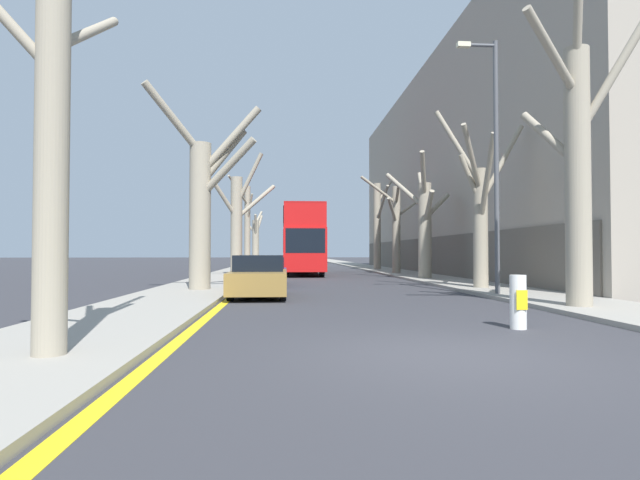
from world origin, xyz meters
TOP-DOWN VIEW (x-y plane):
  - ground_plane at (0.00, 0.00)m, footprint 300.00×300.00m
  - sidewalk_left at (-5.85, 50.00)m, footprint 3.15×120.00m
  - sidewalk_right at (5.85, 50.00)m, footprint 3.15×120.00m
  - building_facade_right at (12.41, 28.38)m, footprint 10.08×42.46m
  - kerb_line_stripe at (-4.09, 50.00)m, footprint 0.24×120.00m
  - street_tree_left_0 at (-5.50, -0.01)m, footprint 1.89×2.75m
  - street_tree_left_1 at (-5.38, 11.83)m, footprint 4.12×2.22m
  - street_tree_left_2 at (-5.13, 23.43)m, footprint 3.65×3.15m
  - street_tree_left_3 at (-5.50, 35.01)m, footprint 2.16×4.89m
  - street_tree_left_4 at (-5.43, 47.38)m, footprint 1.94×3.33m
  - street_tree_right_0 at (5.20, 5.19)m, footprint 3.69×2.64m
  - street_tree_right_1 at (5.36, 12.00)m, footprint 3.46×2.85m
  - street_tree_right_2 at (5.27, 19.58)m, footprint 3.46×4.43m
  - street_tree_right_3 at (5.22, 26.26)m, footprint 4.62×2.53m
  - street_tree_right_4 at (5.42, 33.93)m, footprint 1.70×3.82m
  - double_decker_bus at (-1.10, 27.11)m, footprint 2.61×10.24m
  - parked_car_0 at (-3.18, 9.83)m, footprint 1.84×4.25m
  - parked_car_1 at (-3.18, 15.82)m, footprint 1.89×4.28m
  - lamp_post at (4.65, 9.05)m, footprint 1.40×0.20m
  - traffic_bollard at (2.22, 2.36)m, footprint 0.31×0.32m

SIDE VIEW (x-z plane):
  - ground_plane at x=0.00m, z-range 0.00..0.00m
  - kerb_line_stripe at x=-4.09m, z-range 0.00..0.01m
  - sidewalk_left at x=-5.85m, z-range 0.00..0.12m
  - sidewalk_right at x=5.85m, z-range 0.00..0.12m
  - traffic_bollard at x=2.22m, z-range 0.00..1.05m
  - parked_car_1 at x=-3.18m, z-range -0.02..1.25m
  - parked_car_0 at x=-3.18m, z-range -0.03..1.37m
  - double_decker_bus at x=-1.10m, z-range 0.30..4.82m
  - street_tree_left_4 at x=-5.43m, z-range -0.18..5.99m
  - street_tree_right_1 at x=5.36m, z-range -0.52..6.76m
  - street_tree_right_2 at x=5.27m, z-range -0.19..6.55m
  - street_tree_right_3 at x=5.22m, z-range 0.02..6.67m
  - street_tree_left_1 at x=-5.38m, z-range -0.37..7.09m
  - street_tree_left_2 at x=-5.13m, z-range -0.33..7.21m
  - street_tree_left_0 at x=-5.50m, z-range -0.41..7.91m
  - street_tree_right_0 at x=5.20m, z-range -0.70..8.49m
  - street_tree_right_4 at x=5.42m, z-range 0.12..7.68m
  - street_tree_left_3 at x=-5.50m, z-range -0.11..7.98m
  - lamp_post at x=4.65m, z-range 0.47..9.07m
  - building_facade_right at x=12.41m, z-range -0.01..14.70m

